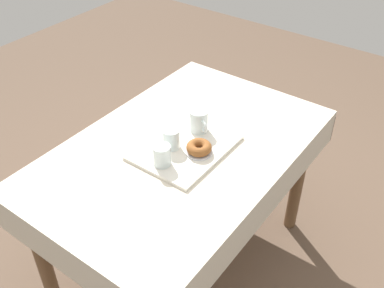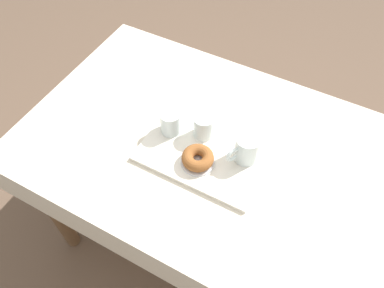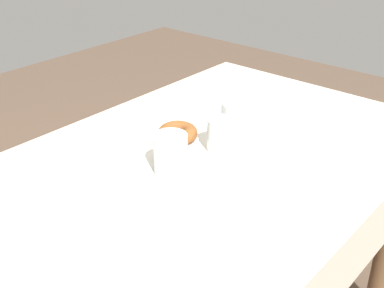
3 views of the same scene
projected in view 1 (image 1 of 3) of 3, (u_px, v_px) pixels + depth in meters
ground_plane at (183, 261)px, 2.35m from camera, size 6.00×6.00×0.00m
dining_table at (181, 167)px, 1.96m from camera, size 1.31×0.85×0.76m
serving_tray at (185, 148)px, 1.87m from camera, size 0.41×0.32×0.02m
tea_mug_left at (199, 121)px, 1.93m from camera, size 0.09×0.11×0.10m
water_glass_near at (171, 139)px, 1.84m from camera, size 0.07×0.07×0.09m
water_glass_far at (162, 156)px, 1.76m from camera, size 0.07×0.07×0.09m
donut_plate_left at (198, 152)px, 1.83m from camera, size 0.11×0.11×0.01m
sugar_donut_left at (199, 148)px, 1.82m from camera, size 0.11×0.11×0.04m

